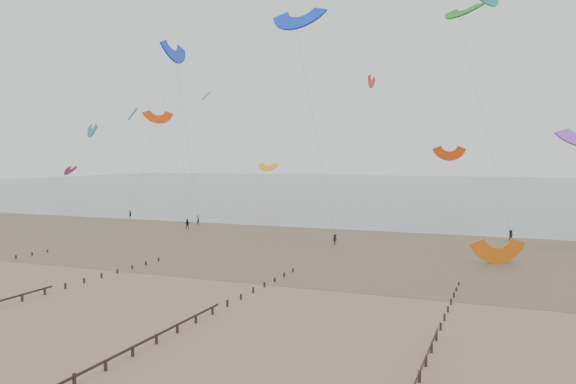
{
  "coord_description": "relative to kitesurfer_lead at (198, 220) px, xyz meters",
  "views": [
    {
      "loc": [
        26.59,
        -46.46,
        12.97
      ],
      "look_at": [
        -2.95,
        28.0,
        8.0
      ],
      "focal_mm": 35.0,
      "sensor_mm": 36.0,
      "label": 1
    }
  ],
  "objects": [
    {
      "name": "ground",
      "position": [
        29.05,
        -46.85,
        -0.91
      ],
      "size": [
        500.0,
        500.0,
        0.0
      ],
      "primitive_type": "plane",
      "color": "brown",
      "rests_on": "ground"
    },
    {
      "name": "sea_and_shore",
      "position": [
        24.97,
        -12.45,
        -0.9
      ],
      "size": [
        500.0,
        665.0,
        0.03
      ],
      "color": "#475654",
      "rests_on": "ground"
    },
    {
      "name": "groynes",
      "position": [
        33.05,
        -65.9,
        -0.44
      ],
      "size": [
        72.16,
        50.16,
        1.0
      ],
      "color": "black",
      "rests_on": "ground"
    },
    {
      "name": "kitesurfer_lead",
      "position": [
        0.0,
        0.0,
        0.0
      ],
      "size": [
        0.78,
        0.77,
        1.82
      ],
      "primitive_type": "imported",
      "rotation": [
        0.0,
        0.0,
        2.4
      ],
      "color": "black",
      "rests_on": "ground"
    },
    {
      "name": "kitesurfers",
      "position": [
        52.17,
        -0.8,
        -0.03
      ],
      "size": [
        107.68,
        23.52,
        1.89
      ],
      "color": "black",
      "rests_on": "ground"
    },
    {
      "name": "grounded_kite",
      "position": [
        54.46,
        -20.65,
        -0.91
      ],
      "size": [
        7.2,
        6.67,
        3.17
      ],
      "primitive_type": null,
      "rotation": [
        1.54,
        0.0,
        0.48
      ],
      "color": "orange",
      "rests_on": "ground"
    },
    {
      "name": "kites_airborne",
      "position": [
        19.68,
        43.75,
        22.91
      ],
      "size": [
        210.75,
        124.14,
        41.74
      ],
      "color": "#FFAC10",
      "rests_on": "ground"
    }
  ]
}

